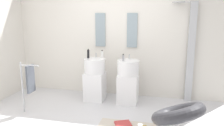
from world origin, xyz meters
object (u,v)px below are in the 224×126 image
object	(u,v)px
pedestal_sink_left	(95,79)
pedestal_sink_right	(128,81)
magazine_red	(123,124)
soap_bottle_grey	(123,58)
towel_rack	(29,80)
soap_bottle_white	(102,55)
lounge_chair	(178,117)
shower_column	(190,50)
soap_bottle_black	(88,54)

from	to	relation	value
pedestal_sink_left	pedestal_sink_right	bearing A→B (deg)	0.00
magazine_red	soap_bottle_grey	bearing A→B (deg)	75.83
pedestal_sink_left	towel_rack	size ratio (longest dim) A/B	1.05
magazine_red	soap_bottle_white	xyz separation A→B (m)	(-0.64, 1.06, 0.95)
lounge_chair	soap_bottle_grey	distance (m)	1.64
shower_column	lounge_chair	xyz separation A→B (m)	(-0.28, -1.63, -0.73)
shower_column	soap_bottle_white	world-z (taller)	shower_column
pedestal_sink_right	soap_bottle_black	xyz separation A→B (m)	(-0.86, 0.05, 0.52)
pedestal_sink_left	magazine_red	world-z (taller)	pedestal_sink_left
towel_rack	magazine_red	bearing A→B (deg)	-4.01
towel_rack	soap_bottle_grey	xyz separation A→B (m)	(1.59, 0.79, 0.33)
towel_rack	soap_bottle_black	bearing A→B (deg)	48.24
pedestal_sink_left	soap_bottle_black	bearing A→B (deg)	163.10
towel_rack	soap_bottle_black	xyz separation A→B (m)	(0.82, 0.92, 0.36)
shower_column	lounge_chair	bearing A→B (deg)	-99.88
pedestal_sink_left	soap_bottle_white	bearing A→B (deg)	21.25
lounge_chair	pedestal_sink_left	bearing A→B (deg)	143.22
shower_column	towel_rack	bearing A→B (deg)	-155.95
shower_column	soap_bottle_black	distance (m)	2.09
magazine_red	soap_bottle_grey	xyz separation A→B (m)	(-0.17, 0.91, 0.94)
towel_rack	soap_bottle_grey	world-z (taller)	soap_bottle_grey
shower_column	magazine_red	xyz separation A→B (m)	(-1.12, -1.41, -1.05)
magazine_red	soap_bottle_grey	distance (m)	1.32
soap_bottle_white	soap_bottle_black	distance (m)	0.30
pedestal_sink_right	soap_bottle_black	distance (m)	1.00
soap_bottle_white	soap_bottle_black	bearing A→B (deg)	-177.50
towel_rack	soap_bottle_black	distance (m)	1.28
pedestal_sink_right	shower_column	bearing A→B (deg)	18.86
pedestal_sink_left	towel_rack	xyz separation A→B (m)	(-0.97, -0.87, 0.16)
lounge_chair	soap_bottle_grey	world-z (taller)	soap_bottle_grey
soap_bottle_white	soap_bottle_grey	world-z (taller)	soap_bottle_white
towel_rack	magazine_red	xyz separation A→B (m)	(1.76, -0.12, -0.60)
pedestal_sink_left	soap_bottle_white	xyz separation A→B (m)	(0.15, 0.06, 0.51)
shower_column	soap_bottle_white	bearing A→B (deg)	-168.67
shower_column	magazine_red	bearing A→B (deg)	-128.51
magazine_red	shower_column	bearing A→B (deg)	26.70
lounge_chair	towel_rack	world-z (taller)	towel_rack
magazine_red	soap_bottle_white	size ratio (longest dim) A/B	1.43
pedestal_sink_left	soap_bottle_grey	size ratio (longest dim) A/B	7.10
shower_column	soap_bottle_grey	world-z (taller)	shower_column
towel_rack	soap_bottle_white	world-z (taller)	soap_bottle_white
pedestal_sink_left	lounge_chair	size ratio (longest dim) A/B	0.91
pedestal_sink_left	shower_column	size ratio (longest dim) A/B	0.49
magazine_red	soap_bottle_white	bearing A→B (deg)	96.46
pedestal_sink_right	shower_column	xyz separation A→B (m)	(1.20, 0.41, 0.61)
soap_bottle_white	soap_bottle_grey	distance (m)	0.49
pedestal_sink_left	soap_bottle_grey	xyz separation A→B (m)	(0.62, -0.08, 0.49)
pedestal_sink_right	magazine_red	bearing A→B (deg)	-85.26
towel_rack	lounge_chair	bearing A→B (deg)	-7.51
magazine_red	soap_bottle_white	distance (m)	1.56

